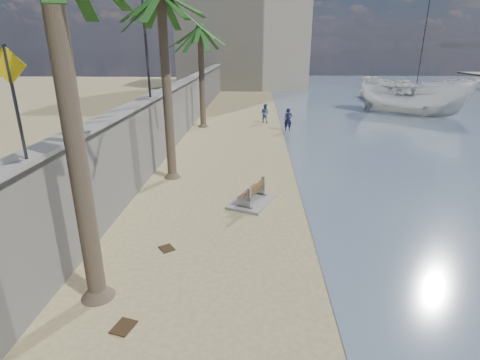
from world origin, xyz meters
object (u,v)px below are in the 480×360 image
object	(u,v)px
person_b	(265,112)
boat_cruiser	(413,93)
palm_back	(200,29)
sailboat_west	(416,90)
yacht_near	(439,94)
bench_far	(252,194)
person_a	(288,118)
yacht_far	(379,98)

from	to	relation	value
person_b	boat_cruiser	xyz separation A→B (m)	(13.54, 4.74, 1.01)
palm_back	sailboat_west	bearing A→B (deg)	42.40
yacht_near	boat_cruiser	bearing A→B (deg)	159.93
yacht_near	bench_far	bearing A→B (deg)	159.64
person_a	yacht_near	xyz separation A→B (m)	(20.00, 20.20, -0.60)
person_b	yacht_far	size ratio (longest dim) A/B	0.20
bench_far	sailboat_west	distance (m)	43.31
sailboat_west	yacht_far	bearing A→B (deg)	-131.17
person_b	yacht_near	xyz separation A→B (m)	(21.67, 17.13, -0.50)
palm_back	sailboat_west	size ratio (longest dim) A/B	0.70
boat_cruiser	yacht_near	world-z (taller)	boat_cruiser
person_b	person_a	bearing A→B (deg)	147.31
bench_far	boat_cruiser	bearing A→B (deg)	56.28
bench_far	boat_cruiser	distance (m)	25.87
person_b	sailboat_west	bearing A→B (deg)	-105.19
person_a	boat_cruiser	bearing A→B (deg)	29.53
person_a	yacht_far	xyz separation A→B (m)	(11.35, 15.73, -0.60)
yacht_far	sailboat_west	world-z (taller)	sailboat_west
bench_far	palm_back	size ratio (longest dim) A/B	0.30
person_a	yacht_far	world-z (taller)	person_a
bench_far	yacht_far	world-z (taller)	yacht_far
person_a	yacht_far	distance (m)	19.41
boat_cruiser	bench_far	bearing A→B (deg)	-173.93
bench_far	person_a	xyz separation A→B (m)	(2.46, 13.66, 0.57)
yacht_near	palm_back	bearing A→B (deg)	138.94
palm_back	sailboat_west	distance (m)	34.72
palm_back	boat_cruiser	world-z (taller)	palm_back
bench_far	person_a	size ratio (longest dim) A/B	1.27
boat_cruiser	sailboat_west	size ratio (longest dim) A/B	0.39
person_b	yacht_far	xyz separation A→B (m)	(13.02, 12.66, -0.50)
person_b	yacht_near	distance (m)	27.63
bench_far	yacht_near	xyz separation A→B (m)	(22.47, 33.87, -0.02)
boat_cruiser	yacht_far	size ratio (longest dim) A/B	0.54
boat_cruiser	yacht_near	bearing A→B (deg)	6.52
person_a	yacht_near	bearing A→B (deg)	41.47
palm_back	sailboat_west	xyz separation A→B (m)	(25.16, 22.97, -6.70)
boat_cruiser	person_b	bearing A→B (deg)	149.07
person_a	person_b	size ratio (longest dim) A/B	1.12
yacht_near	sailboat_west	bearing A→B (deg)	31.63
bench_far	yacht_far	size ratio (longest dim) A/B	0.29
palm_back	yacht_near	xyz separation A→B (m)	(26.47, 19.04, -6.71)
palm_back	boat_cruiser	distance (m)	20.19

